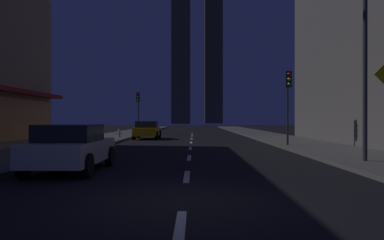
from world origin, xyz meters
The scene contains 12 objects.
ground_plane centered at (0.00, 32.00, -0.05)m, with size 78.00×136.00×0.10m, color black.
sidewalk_right centered at (7.00, 32.00, 0.07)m, with size 4.00×76.00×0.15m, color #605E59.
sidewalk_left centered at (-7.00, 32.00, 0.07)m, with size 4.00×76.00×0.15m, color #605E59.
lane_marking_center centered at (0.00, 16.20, 0.01)m, with size 0.16×38.60×0.01m.
skyscraper_distant_tall centered at (-4.47, 127.61, 38.10)m, with size 6.55×6.00×76.19m, color #4D4939.
skyscraper_distant_mid centered at (7.58, 139.61, 31.87)m, with size 6.65×8.36×63.75m, color #4A4637.
car_parked_near centered at (-3.60, 4.28, 0.74)m, with size 1.98×4.24×1.45m.
car_parked_far centered at (-3.60, 23.50, 0.74)m, with size 1.98×4.24×1.45m.
fire_hydrant_far_left centered at (-5.90, 23.58, 0.45)m, with size 0.42×0.30×0.65m.
traffic_light_near_right centered at (5.50, 14.03, 3.19)m, with size 0.32×0.48×4.20m.
traffic_light_far_left centered at (-5.50, 31.41, 3.19)m, with size 0.32×0.48×4.20m.
street_lamp_right centered at (5.38, 5.91, 5.07)m, with size 1.96×0.56×6.58m.
Camera 1 is at (0.21, -7.56, 1.61)m, focal length 35.92 mm.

